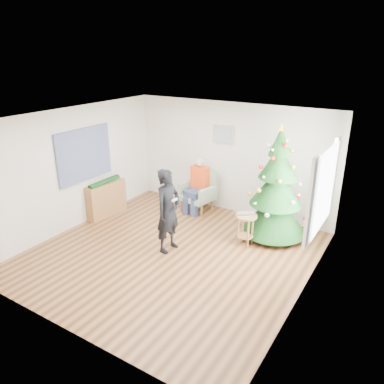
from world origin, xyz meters
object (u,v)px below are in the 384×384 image
Objects in this scene: christmas_tree at (277,188)px; console at (106,199)px; standing_man at (168,211)px; armchair at (199,196)px; stool at (245,230)px.

christmas_tree reaches higher than console.
christmas_tree is 2.24m from standing_man.
console is at bearing 79.49° from standing_man.
standing_man is 2.30m from console.
armchair is at bearing 170.30° from christmas_tree.
stool is at bearing -118.88° from christmas_tree.
christmas_tree reaches higher than standing_man.
standing_man reaches higher than armchair.
christmas_tree is 3.94m from console.
console is at bearing -130.98° from armchair.
armchair is at bearing 149.49° from stool.
standing_man is at bearing -141.29° from stool.
console is (-3.74, -1.04, -0.68)m from christmas_tree.
standing_man is (-1.19, -0.96, 0.49)m from stool.
console is at bearing -173.33° from stool.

